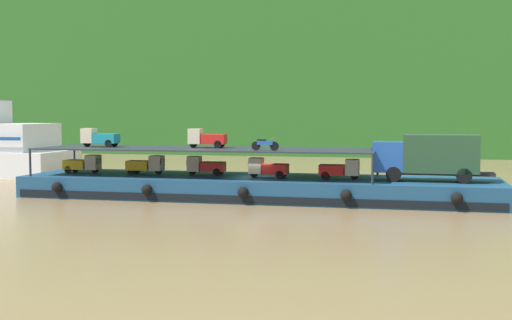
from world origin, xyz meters
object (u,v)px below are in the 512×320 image
object	(u,v)px
mini_truck_lower_mid	(206,166)
cargo_barge	(257,187)
mini_truck_lower_fore	(268,168)
mini_truck_upper_stern	(99,138)
covered_lorry	(429,156)
mini_truck_upper_mid	(207,138)
mini_truck_lower_bow	(340,169)
motorcycle_upper_port	(265,144)
mini_truck_lower_stern	(83,164)
mini_truck_lower_aft	(146,165)

from	to	relation	value
mini_truck_lower_mid	cargo_barge	bearing A→B (deg)	-6.28
mini_truck_lower_fore	mini_truck_upper_stern	xyz separation A→B (m)	(-12.93, 0.29, 2.00)
covered_lorry	mini_truck_upper_mid	bearing A→B (deg)	177.01
mini_truck_lower_bow	motorcycle_upper_port	world-z (taller)	motorcycle_upper_port
covered_lorry	mini_truck_lower_stern	world-z (taller)	covered_lorry
mini_truck_lower_mid	mini_truck_upper_mid	size ratio (longest dim) A/B	1.00
cargo_barge	mini_truck_lower_aft	distance (m)	8.64
mini_truck_lower_fore	motorcycle_upper_port	distance (m)	2.37
motorcycle_upper_port	mini_truck_lower_bow	bearing A→B (deg)	19.29
mini_truck_lower_aft	mini_truck_upper_stern	bearing A→B (deg)	-173.02
mini_truck_upper_mid	mini_truck_upper_stern	bearing A→B (deg)	-176.29
mini_truck_lower_aft	covered_lorry	bearing A→B (deg)	-2.02
mini_truck_lower_stern	mini_truck_upper_mid	size ratio (longest dim) A/B	0.99
covered_lorry	motorcycle_upper_port	world-z (taller)	covered_lorry
cargo_barge	mini_truck_lower_bow	world-z (taller)	mini_truck_lower_bow
mini_truck_lower_bow	cargo_barge	bearing A→B (deg)	177.76
motorcycle_upper_port	mini_truck_lower_fore	bearing A→B (deg)	94.78
covered_lorry	mini_truck_lower_fore	size ratio (longest dim) A/B	2.86
mini_truck_lower_aft	mini_truck_lower_bow	world-z (taller)	same
mini_truck_lower_aft	mini_truck_lower_mid	bearing A→B (deg)	0.64
mini_truck_lower_fore	mini_truck_lower_bow	world-z (taller)	same
mini_truck_lower_bow	motorcycle_upper_port	xyz separation A→B (m)	(-4.90, -1.72, 1.74)
mini_truck_lower_stern	mini_truck_lower_aft	bearing A→B (deg)	3.65
covered_lorry	mini_truck_lower_mid	size ratio (longest dim) A/B	2.83
mini_truck_upper_stern	covered_lorry	bearing A→B (deg)	-0.69
mini_truck_lower_stern	mini_truck_upper_stern	xyz separation A→B (m)	(1.42, -0.12, 2.00)
mini_truck_lower_stern	mini_truck_lower_aft	size ratio (longest dim) A/B	1.01
mini_truck_lower_stern	motorcycle_upper_port	distance (m)	14.73
mini_truck_lower_mid	motorcycle_upper_port	xyz separation A→B (m)	(4.94, -2.38, 1.74)
covered_lorry	motorcycle_upper_port	distance (m)	10.91
cargo_barge	mini_truck_lower_stern	size ratio (longest dim) A/B	12.16
cargo_barge	mini_truck_upper_stern	size ratio (longest dim) A/B	12.12
mini_truck_lower_bow	mini_truck_upper_stern	size ratio (longest dim) A/B	0.99
covered_lorry	mini_truck_upper_stern	xyz separation A→B (m)	(-23.83, 0.29, 1.00)
cargo_barge	covered_lorry	world-z (taller)	covered_lorry
mini_truck_lower_mid	mini_truck_upper_stern	world-z (taller)	mini_truck_upper_stern
mini_truck_lower_aft	mini_truck_lower_fore	size ratio (longest dim) A/B	0.99
covered_lorry	mini_truck_lower_mid	world-z (taller)	covered_lorry
cargo_barge	motorcycle_upper_port	bearing A→B (deg)	-62.16
motorcycle_upper_port	cargo_barge	bearing A→B (deg)	117.84
covered_lorry	mini_truck_lower_stern	bearing A→B (deg)	179.09
mini_truck_lower_mid	mini_truck_lower_bow	xyz separation A→B (m)	(9.84, -0.66, 0.00)
mini_truck_lower_stern	mini_truck_lower_fore	size ratio (longest dim) A/B	1.00
covered_lorry	mini_truck_lower_aft	bearing A→B (deg)	177.98
mini_truck_lower_fore	mini_truck_upper_mid	bearing A→B (deg)	170.12
cargo_barge	mini_truck_upper_mid	bearing A→B (deg)	172.90
mini_truck_upper_stern	mini_truck_lower_stern	bearing A→B (deg)	175.34
covered_lorry	mini_truck_lower_fore	world-z (taller)	covered_lorry
mini_truck_lower_aft	mini_truck_lower_mid	size ratio (longest dim) A/B	0.98
mini_truck_lower_mid	mini_truck_upper_stern	distance (m)	8.38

